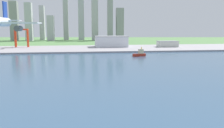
{
  "coord_description": "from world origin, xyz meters",
  "views": [
    {
      "loc": [
        -1.39,
        27.97,
        41.83
      ],
      "look_at": [
        19.81,
        183.07,
        18.02
      ],
      "focal_mm": 39.22,
      "sensor_mm": 36.0,
      "label": 1
    }
  ],
  "objects_px": {
    "tugboat_small": "(140,54)",
    "warehouse_annex": "(168,44)",
    "port_crane_red": "(21,33)",
    "warehouse_main": "(111,41)"
  },
  "relations": [
    {
      "from": "tugboat_small",
      "to": "port_crane_red",
      "type": "relative_size",
      "value": 0.52
    },
    {
      "from": "warehouse_main",
      "to": "warehouse_annex",
      "type": "relative_size",
      "value": 1.63
    },
    {
      "from": "tugboat_small",
      "to": "warehouse_annex",
      "type": "xyz_separation_m",
      "value": [
        88.56,
        127.03,
        4.58
      ]
    },
    {
      "from": "port_crane_red",
      "to": "tugboat_small",
      "type": "bearing_deg",
      "value": -39.01
    },
    {
      "from": "port_crane_red",
      "to": "warehouse_main",
      "type": "bearing_deg",
      "value": -4.88
    },
    {
      "from": "warehouse_main",
      "to": "warehouse_annex",
      "type": "xyz_separation_m",
      "value": [
        110.88,
        -17.79,
        -4.82
      ]
    },
    {
      "from": "tugboat_small",
      "to": "warehouse_main",
      "type": "height_order",
      "value": "warehouse_main"
    },
    {
      "from": "tugboat_small",
      "to": "warehouse_annex",
      "type": "distance_m",
      "value": 154.92
    },
    {
      "from": "port_crane_red",
      "to": "warehouse_annex",
      "type": "relative_size",
      "value": 0.99
    },
    {
      "from": "tugboat_small",
      "to": "port_crane_red",
      "type": "height_order",
      "value": "port_crane_red"
    }
  ]
}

